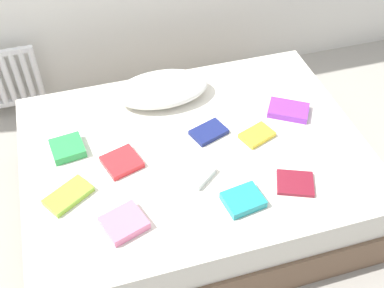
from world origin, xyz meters
The scene contains 14 objects.
ground_plane centered at (0.00, 0.00, 0.00)m, with size 8.00×8.00×0.00m, color #9E998E.
bed centered at (0.00, 0.00, 0.25)m, with size 2.00×1.50×0.50m.
radiator centered at (-1.06, 1.20, 0.34)m, with size 0.46×0.04×0.48m.
pillow centered at (-0.07, 0.48, 0.57)m, with size 0.59×0.35×0.14m, color white.
textbook_teal centered at (0.13, -0.45, 0.52)m, with size 0.20×0.16×0.05m, color teal.
textbook_green centered at (-0.70, 0.18, 0.52)m, with size 0.18×0.18×0.05m, color green.
textbook_red centered at (-0.42, -0.01, 0.52)m, with size 0.19×0.18×0.03m, color red.
textbook_yellow centered at (0.38, -0.02, 0.52)m, with size 0.19×0.13×0.03m, color yellow.
textbook_pink centered at (-0.49, -0.42, 0.52)m, with size 0.20×0.18×0.05m, color pink.
textbook_white centered at (-0.05, -0.21, 0.52)m, with size 0.17×0.15×0.04m, color white.
textbook_maroon centered at (0.44, -0.42, 0.51)m, with size 0.19×0.17×0.02m, color maroon.
textbook_purple centered at (0.64, 0.12, 0.52)m, with size 0.24×0.16×0.04m, color purple.
textbook_navy centered at (0.11, 0.08, 0.51)m, with size 0.20×0.14×0.03m, color navy.
textbook_lime centered at (-0.73, -0.16, 0.52)m, with size 0.24×0.13×0.03m, color #8CC638.
Camera 1 is at (-0.54, -1.80, 2.45)m, focal length 44.04 mm.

